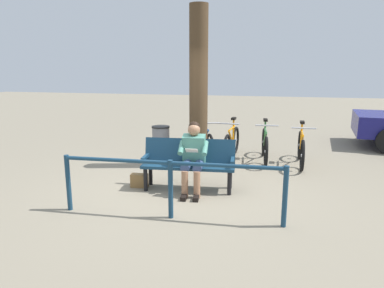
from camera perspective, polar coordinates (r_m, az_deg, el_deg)
name	(u,v)px	position (r m, az deg, el deg)	size (l,w,h in m)	color
ground_plane	(178,192)	(6.16, -2.25, -7.67)	(40.00, 40.00, 0.00)	gray
bench	(189,160)	(6.20, -0.50, -2.62)	(1.63, 0.60, 0.87)	navy
person_reading	(193,154)	(5.99, 0.21, -1.60)	(0.51, 0.79, 1.20)	#4C8C7A
handbag	(139,181)	(6.42, -8.45, -5.82)	(0.30, 0.14, 0.24)	olive
tree_trunk	(199,88)	(7.45, 1.06, 8.96)	(0.38, 0.38, 3.33)	#4C3823
litter_bin	(161,145)	(7.84, -5.00, -0.11)	(0.39, 0.39, 0.83)	slate
bicycle_green	(301,149)	(8.05, 17.11, -0.72)	(0.48, 1.68, 0.94)	black
bicycle_black	(265,145)	(8.20, 11.62, -0.19)	(0.48, 1.68, 0.94)	black
bicycle_red	(232,143)	(8.30, 6.37, 0.15)	(0.48, 1.68, 0.94)	black
bicycle_orange	(204,142)	(8.33, 1.99, 0.27)	(0.77, 1.56, 0.94)	black
railing_fence	(170,178)	(4.97, -3.49, -5.45)	(3.19, 0.17, 0.85)	navy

